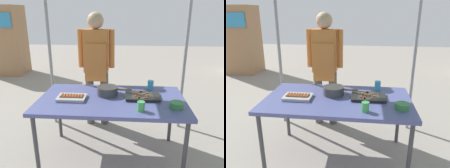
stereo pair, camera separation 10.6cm
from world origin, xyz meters
The scene contains 10 objects.
ground_plane centered at (0.00, 0.00, 0.00)m, with size 18.00×18.00×0.00m, color gray.
stall_table centered at (0.00, 0.00, 0.70)m, with size 1.60×0.90×0.75m.
tray_grilled_sausages centered at (-0.43, -0.05, 0.77)m, with size 0.31×0.21×0.05m.
tray_meat_skewers centered at (0.34, 0.05, 0.77)m, with size 0.38×0.28×0.04m.
cooking_wok centered at (-0.06, 0.10, 0.80)m, with size 0.40×0.24×0.10m.
condiment_bowl centered at (0.66, -0.20, 0.78)m, with size 0.14×0.14×0.06m, color #33723F.
drink_cup_near_edge centered at (0.45, 0.32, 0.81)m, with size 0.07×0.07×0.12m, color #338CBF.
drink_cup_by_wok centered at (0.31, -0.30, 0.80)m, with size 0.07×0.07×0.10m, color #3F994C.
vendor_woman centered at (-0.28, 0.81, 0.99)m, with size 0.52×0.23×1.66m.
neighbor_stall_left centered at (-3.14, 3.52, 0.91)m, with size 0.91×0.76×1.82m.
Camera 1 is at (0.18, -2.23, 1.66)m, focal length 35.07 mm.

